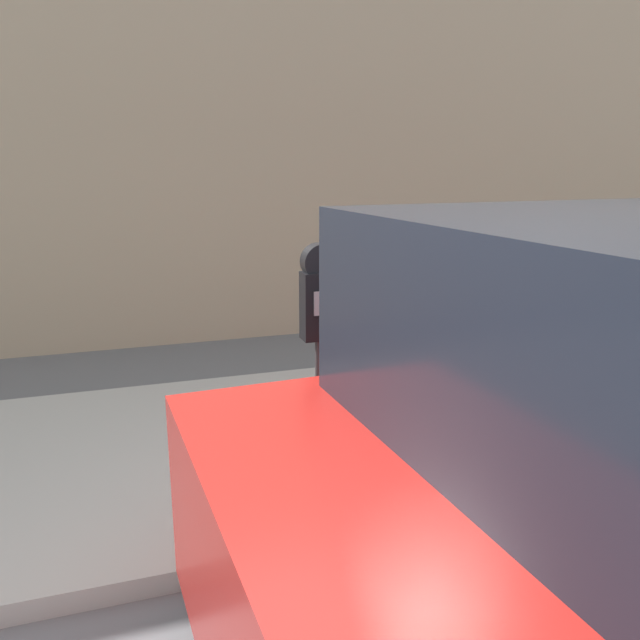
# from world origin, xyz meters

# --- Properties ---
(sidewalk) EXTENTS (24.00, 2.80, 0.12)m
(sidewalk) POSITION_xyz_m (0.00, 2.20, 0.06)
(sidewalk) COLOR #ADAAA3
(sidewalk) RESTS_ON ground_plane
(building_facade) EXTENTS (24.00, 0.30, 4.87)m
(building_facade) POSITION_xyz_m (0.00, 5.44, 2.43)
(building_facade) COLOR tan
(building_facade) RESTS_ON ground_plane
(parking_meter) EXTENTS (0.19, 0.12, 1.56)m
(parking_meter) POSITION_xyz_m (-0.28, 0.98, 1.26)
(parking_meter) COLOR #2D2D30
(parking_meter) RESTS_ON sidewalk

